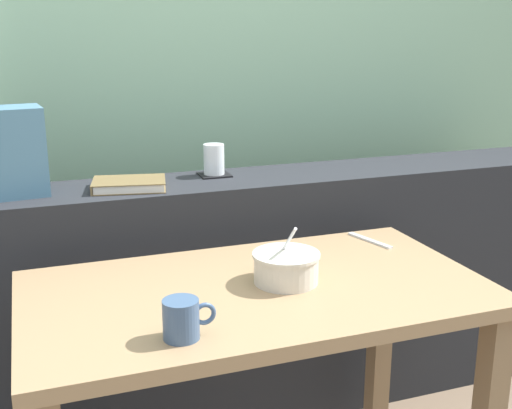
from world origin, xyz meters
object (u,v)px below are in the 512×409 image
(breakfast_table, at_px, (257,331))
(ceramic_mug, at_px, (182,319))
(coaster_square, at_px, (214,175))
(closed_book, at_px, (129,184))
(fork_utensil, at_px, (370,240))
(juice_glass, at_px, (214,161))
(soup_bowl, at_px, (286,268))

(breakfast_table, distance_m, ceramic_mug, 0.35)
(coaster_square, xyz_separation_m, closed_book, (-0.30, -0.09, 0.01))
(breakfast_table, relative_size, ceramic_mug, 10.12)
(fork_utensil, bearing_deg, breakfast_table, -169.88)
(breakfast_table, height_order, fork_utensil, fork_utensil)
(breakfast_table, distance_m, juice_glass, 0.71)
(breakfast_table, distance_m, closed_book, 0.65)
(closed_book, relative_size, fork_utensil, 1.44)
(coaster_square, relative_size, soup_bowl, 0.59)
(juice_glass, xyz_separation_m, soup_bowl, (0.00, -0.63, -0.15))
(juice_glass, height_order, fork_utensil, juice_glass)
(fork_utensil, bearing_deg, soup_bowl, -165.55)
(breakfast_table, relative_size, soup_bowl, 6.71)
(juice_glass, bearing_deg, coaster_square, 180.00)
(fork_utensil, height_order, ceramic_mug, ceramic_mug)
(breakfast_table, bearing_deg, coaster_square, 83.06)
(coaster_square, height_order, closed_book, closed_book)
(coaster_square, distance_m, fork_utensil, 0.57)
(juice_glass, distance_m, ceramic_mug, 0.91)
(soup_bowl, height_order, fork_utensil, soup_bowl)
(closed_book, bearing_deg, ceramic_mug, -91.26)
(breakfast_table, height_order, juice_glass, juice_glass)
(ceramic_mug, bearing_deg, coaster_square, 69.40)
(coaster_square, distance_m, closed_book, 0.31)
(ceramic_mug, bearing_deg, soup_bowl, 33.31)
(soup_bowl, distance_m, ceramic_mug, 0.38)
(ceramic_mug, bearing_deg, fork_utensil, 31.73)
(breakfast_table, height_order, ceramic_mug, ceramic_mug)
(closed_book, relative_size, soup_bowl, 1.43)
(juice_glass, bearing_deg, ceramic_mug, -110.60)
(fork_utensil, relative_size, ceramic_mug, 1.50)
(coaster_square, relative_size, juice_glass, 0.99)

